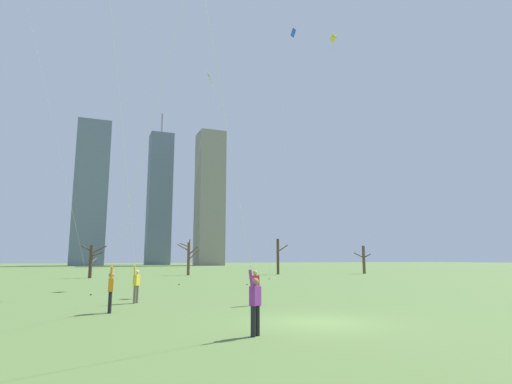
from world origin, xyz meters
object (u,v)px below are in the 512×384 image
object	(u,v)px
distant_kite_drifting_left_yellow	(320,77)
bare_tree_far_right_edge	(278,256)
distant_kite_low_near_trees_blue	(291,57)
bare_tree_rightmost	(91,260)
distant_kite_high_overhead_orange	(26,1)
kite_flyer_foreground_right_red	(137,193)
bare_tree_left_of_center	(189,256)
bystander_strolling_midfield	(255,286)
kite_flyer_foreground_left_pink	(130,210)
kite_flyer_midfield_right_green	(235,184)
bare_tree_right_of_center	(364,259)
distant_kite_drifting_right_white	(208,94)

from	to	relation	value
distant_kite_drifting_left_yellow	bare_tree_far_right_edge	size ratio (longest dim) A/B	4.44
distant_kite_low_near_trees_blue	distant_kite_drifting_left_yellow	world-z (taller)	distant_kite_low_near_trees_blue
bare_tree_rightmost	bare_tree_far_right_edge	size ratio (longest dim) A/B	0.75
distant_kite_high_overhead_orange	bare_tree_rightmost	bearing A→B (deg)	81.76
kite_flyer_foreground_right_red	bare_tree_left_of_center	size ratio (longest dim) A/B	3.67
bystander_strolling_midfield	distant_kite_drifting_left_yellow	bearing A→B (deg)	46.49
kite_flyer_foreground_left_pink	bare_tree_far_right_edge	distance (m)	39.97
kite_flyer_foreground_right_red	distant_kite_low_near_trees_blue	distance (m)	33.65
kite_flyer_midfield_right_green	bystander_strolling_midfield	xyz separation A→B (m)	(3.72, 8.00, -3.30)
kite_flyer_midfield_right_green	kite_flyer_foreground_right_red	world-z (taller)	kite_flyer_midfield_right_green
kite_flyer_midfield_right_green	bystander_strolling_midfield	bearing A→B (deg)	65.05
bare_tree_right_of_center	bare_tree_rightmost	size ratio (longest dim) A/B	1.10
bare_tree_right_of_center	bare_tree_far_right_edge	distance (m)	12.99
kite_flyer_midfield_right_green	bystander_strolling_midfield	distance (m)	9.42
distant_kite_high_overhead_orange	bare_tree_far_right_edge	world-z (taller)	distant_kite_high_overhead_orange
distant_kite_drifting_left_yellow	distant_kite_high_overhead_orange	world-z (taller)	distant_kite_drifting_left_yellow
kite_flyer_midfield_right_green	bare_tree_rightmost	bearing A→B (deg)	95.18
distant_kite_low_near_trees_blue	bare_tree_far_right_edge	bearing A→B (deg)	70.60
distant_kite_drifting_left_yellow	bare_tree_rightmost	distance (m)	31.85
distant_kite_drifting_left_yellow	kite_flyer_foreground_right_red	bearing A→B (deg)	-138.27
kite_flyer_foreground_right_red	distant_kite_drifting_right_white	bearing A→B (deg)	65.94
bystander_strolling_midfield	bare_tree_rightmost	world-z (taller)	bare_tree_rightmost
distant_kite_low_near_trees_blue	bare_tree_far_right_edge	size ratio (longest dim) A/B	5.41
bare_tree_rightmost	bare_tree_right_of_center	bearing A→B (deg)	0.35
bare_tree_right_of_center	bystander_strolling_midfield	bearing A→B (deg)	-132.62
distant_kite_low_near_trees_blue	kite_flyer_foreground_right_red	bearing A→B (deg)	-128.16
kite_flyer_foreground_right_red	bare_tree_left_of_center	bearing A→B (deg)	75.06
distant_kite_drifting_right_white	bare_tree_rightmost	distance (m)	26.52
bare_tree_far_right_edge	bare_tree_right_of_center	bearing A→B (deg)	-9.24
kite_flyer_foreground_right_red	bare_tree_left_of_center	distance (m)	41.13
distant_kite_drifting_right_white	kite_flyer_midfield_right_green	bearing A→B (deg)	-101.99
kite_flyer_foreground_right_red	distant_kite_low_near_trees_blue	size ratio (longest dim) A/B	0.65
distant_kite_drifting_right_white	bare_tree_left_of_center	xyz separation A→B (m)	(4.60, 26.28, -11.87)
kite_flyer_foreground_left_pink	bare_tree_rightmost	xyz separation A→B (m)	(-1.60, 30.54, -2.38)
kite_flyer_foreground_right_red	bare_tree_far_right_edge	bearing A→B (deg)	58.98
kite_flyer_foreground_right_red	distant_kite_drifting_right_white	world-z (taller)	kite_flyer_foreground_right_red
bystander_strolling_midfield	bare_tree_rightmost	distance (m)	32.96
distant_kite_low_near_trees_blue	kite_flyer_foreground_left_pink	bearing A→B (deg)	-135.56
kite_flyer_foreground_right_red	bare_tree_rightmost	world-z (taller)	kite_flyer_foreground_right_red
kite_flyer_foreground_left_pink	bare_tree_rightmost	size ratio (longest dim) A/B	5.53
distant_kite_drifting_right_white	bare_tree_far_right_edge	world-z (taller)	distant_kite_drifting_right_white
distant_kite_drifting_left_yellow	bare_tree_far_right_edge	distance (m)	28.86
distant_kite_low_near_trees_blue	bare_tree_left_of_center	world-z (taller)	distant_kite_low_near_trees_blue
bystander_strolling_midfield	distant_kite_high_overhead_orange	world-z (taller)	distant_kite_high_overhead_orange
kite_flyer_foreground_left_pink	distant_kite_low_near_trees_blue	size ratio (longest dim) A/B	0.76
distant_kite_low_near_trees_blue	bare_tree_rightmost	size ratio (longest dim) A/B	7.25
distant_kite_drifting_left_yellow	distant_kite_high_overhead_orange	distance (m)	22.75
kite_flyer_midfield_right_green	bare_tree_rightmost	world-z (taller)	kite_flyer_midfield_right_green
kite_flyer_midfield_right_green	bystander_strolling_midfield	world-z (taller)	kite_flyer_midfield_right_green
distant_kite_high_overhead_orange	distant_kite_drifting_right_white	size ratio (longest dim) A/B	1.13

